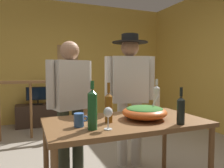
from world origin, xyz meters
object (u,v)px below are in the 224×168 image
at_px(wine_bottle_dark, 181,110).
at_px(salad_bowl, 145,112).
at_px(flat_screen_tv, 38,94).
at_px(serving_table, 126,128).
at_px(person_standing_right, 130,88).
at_px(person_standing_left, 70,98).
at_px(framed_picture, 68,54).
at_px(wine_bottle_green, 92,109).
at_px(wine_glass, 108,113).
at_px(stair_railing, 42,101).
at_px(wine_bottle_clear, 157,98).
at_px(wine_bottle_amber, 109,107).
at_px(mug_blue, 79,120).
at_px(tv_console, 38,115).

bearing_deg(wine_bottle_dark, salad_bowl, 123.12).
height_order(flat_screen_tv, serving_table, flat_screen_tv).
relative_size(wine_bottle_dark, person_standing_right, 0.19).
bearing_deg(person_standing_left, framed_picture, -117.46).
height_order(framed_picture, wine_bottle_dark, framed_picture).
xyz_separation_m(wine_bottle_green, person_standing_left, (-0.01, 0.85, -0.03)).
height_order(wine_glass, wine_bottle_green, wine_bottle_green).
height_order(stair_railing, wine_glass, stair_railing).
height_order(wine_bottle_green, wine_bottle_clear, wine_bottle_green).
relative_size(flat_screen_tv, person_standing_right, 0.29).
distance_m(stair_railing, wine_bottle_green, 2.47).
bearing_deg(wine_glass, wine_bottle_amber, 68.03).
bearing_deg(mug_blue, serving_table, 7.91).
relative_size(framed_picture, serving_table, 0.34).
relative_size(tv_console, salad_bowl, 2.19).
bearing_deg(wine_bottle_green, wine_glass, -22.07).
bearing_deg(wine_bottle_amber, stair_railing, 100.14).
height_order(wine_glass, mug_blue, wine_glass).
relative_size(tv_console, mug_blue, 7.74).
height_order(stair_railing, wine_bottle_dark, same).
bearing_deg(stair_railing, framed_picture, 58.66).
bearing_deg(person_standing_right, wine_bottle_green, 66.77).
xyz_separation_m(tv_console, wine_bottle_clear, (1.06, -2.90, 0.68)).
relative_size(stair_railing, person_standing_left, 1.70).
distance_m(stair_railing, mug_blue, 2.34).
relative_size(wine_bottle_dark, person_standing_left, 0.20).
xyz_separation_m(framed_picture, serving_table, (-0.09, -3.38, -0.89)).
relative_size(serving_table, wine_bottle_green, 3.82).
bearing_deg(serving_table, wine_bottle_green, -153.69).
height_order(flat_screen_tv, wine_bottle_green, wine_bottle_green).
distance_m(wine_glass, person_standing_right, 1.10).
bearing_deg(wine_bottle_dark, framed_picture, 94.10).
height_order(serving_table, mug_blue, mug_blue).
bearing_deg(framed_picture, flat_screen_tv, -155.54).
relative_size(serving_table, person_standing_left, 0.93).
bearing_deg(wine_bottle_dark, tv_console, 105.93).
height_order(serving_table, wine_bottle_dark, wine_bottle_dark).
bearing_deg(flat_screen_tv, person_standing_right, -67.69).
relative_size(serving_table, person_standing_right, 0.86).
distance_m(wine_bottle_amber, wine_bottle_dark, 0.60).
bearing_deg(serving_table, wine_bottle_amber, -172.05).
height_order(wine_bottle_green, person_standing_right, person_standing_right).
relative_size(serving_table, wine_glass, 8.25).
relative_size(stair_railing, salad_bowl, 6.29).
bearing_deg(salad_bowl, wine_glass, -155.37).
relative_size(wine_bottle_amber, wine_bottle_dark, 1.11).
xyz_separation_m(stair_railing, person_standing_left, (0.21, -1.60, 0.24)).
distance_m(mug_blue, person_standing_left, 0.74).
distance_m(tv_console, wine_bottle_clear, 3.16).
relative_size(wine_glass, wine_bottle_amber, 0.50).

